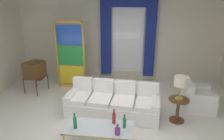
# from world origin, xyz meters

# --- Properties ---
(ground_plane) EXTENTS (16.00, 16.00, 0.00)m
(ground_plane) POSITION_xyz_m (0.00, 0.00, 0.00)
(ground_plane) COLOR white
(wall_rear) EXTENTS (8.00, 0.12, 3.00)m
(wall_rear) POSITION_xyz_m (0.00, 3.06, 1.50)
(wall_rear) COLOR beige
(wall_rear) RESTS_ON ground
(curtained_window) EXTENTS (2.00, 0.17, 2.70)m
(curtained_window) POSITION_xyz_m (0.34, 2.89, 1.74)
(curtained_window) COLOR white
(curtained_window) RESTS_ON ground
(couch_white_long) EXTENTS (2.40, 1.10, 0.86)m
(couch_white_long) POSITION_xyz_m (0.12, 0.50, 0.31)
(couch_white_long) COLOR white
(couch_white_long) RESTS_ON ground
(coffee_table) EXTENTS (1.40, 0.60, 0.41)m
(coffee_table) POSITION_xyz_m (-0.02, -0.77, 0.37)
(coffee_table) COLOR silver
(coffee_table) RESTS_ON ground
(bottle_blue_decanter) EXTENTS (0.07, 0.07, 0.34)m
(bottle_blue_decanter) POSITION_xyz_m (-0.48, -0.86, 0.55)
(bottle_blue_decanter) COLOR #196B3D
(bottle_blue_decanter) RESTS_ON coffee_table
(bottle_crystal_tall) EXTENTS (0.06, 0.06, 0.30)m
(bottle_crystal_tall) POSITION_xyz_m (0.48, -0.71, 0.53)
(bottle_crystal_tall) COLOR #196B3D
(bottle_crystal_tall) RESTS_ON coffee_table
(bottle_amber_squat) EXTENTS (0.07, 0.07, 0.33)m
(bottle_amber_squat) POSITION_xyz_m (0.26, -0.60, 0.55)
(bottle_amber_squat) COLOR maroon
(bottle_amber_squat) RESTS_ON coffee_table
(bottle_ruby_flask) EXTENTS (0.11, 0.11, 0.22)m
(bottle_ruby_flask) POSITION_xyz_m (0.37, -0.95, 0.49)
(bottle_ruby_flask) COLOR #753384
(bottle_ruby_flask) RESTS_ON coffee_table
(vintage_tv) EXTENTS (0.63, 0.69, 1.35)m
(vintage_tv) POSITION_xyz_m (-2.49, 1.49, 0.73)
(vintage_tv) COLOR brown
(vintage_tv) RESTS_ON ground
(armchair_white) EXTENTS (0.83, 0.82, 0.80)m
(armchair_white) POSITION_xyz_m (2.29, 1.00, 0.29)
(armchair_white) COLOR white
(armchair_white) RESTS_ON ground
(stained_glass_divider) EXTENTS (0.95, 0.05, 2.20)m
(stained_glass_divider) POSITION_xyz_m (-1.47, 2.00, 1.06)
(stained_glass_divider) COLOR gold
(stained_glass_divider) RESTS_ON ground
(peacock_figurine) EXTENTS (0.44, 0.60, 0.50)m
(peacock_figurine) POSITION_xyz_m (-1.07, 1.59, 0.22)
(peacock_figurine) COLOR beige
(peacock_figurine) RESTS_ON ground
(round_side_table) EXTENTS (0.48, 0.48, 0.59)m
(round_side_table) POSITION_xyz_m (1.72, 0.31, 0.36)
(round_side_table) COLOR brown
(round_side_table) RESTS_ON ground
(table_lamp_brass) EXTENTS (0.32, 0.32, 0.57)m
(table_lamp_brass) POSITION_xyz_m (1.72, 0.31, 1.03)
(table_lamp_brass) COLOR #B29338
(table_lamp_brass) RESTS_ON round_side_table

